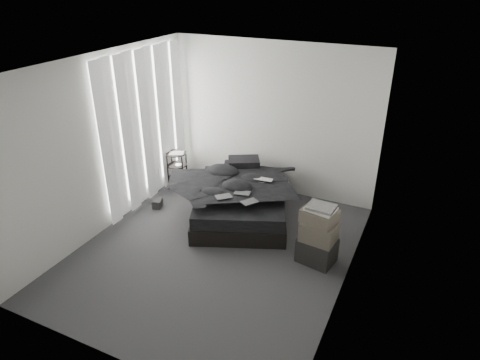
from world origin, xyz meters
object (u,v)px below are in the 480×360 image
at_px(laptop, 263,177).
at_px(side_stand, 177,170).
at_px(bed, 241,208).
at_px(box_lower, 317,250).

distance_m(laptop, side_stand, 1.82).
distance_m(bed, laptop, 0.65).
height_order(laptop, side_stand, laptop).
bearing_deg(box_lower, laptop, 144.35).
distance_m(side_stand, box_lower, 3.12).
bearing_deg(side_stand, laptop, -8.39).
height_order(bed, side_stand, side_stand).
xyz_separation_m(bed, laptop, (0.30, 0.17, 0.55)).
height_order(bed, laptop, laptop).
bearing_deg(side_stand, bed, -16.36).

